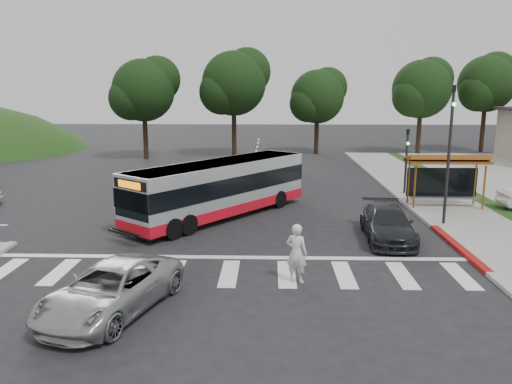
{
  "coord_description": "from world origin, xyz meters",
  "views": [
    {
      "loc": [
        1.39,
        -21.43,
        6.32
      ],
      "look_at": [
        0.76,
        1.35,
        1.6
      ],
      "focal_mm": 35.0,
      "sensor_mm": 36.0,
      "label": 1
    }
  ],
  "objects_px": {
    "silver_suv_south": "(111,289)",
    "transit_bus": "(220,190)",
    "pedestrian": "(297,253)",
    "dark_sedan": "(387,224)"
  },
  "relations": [
    {
      "from": "silver_suv_south",
      "to": "transit_bus",
      "type": "bearing_deg",
      "value": 97.18
    },
    {
      "from": "pedestrian",
      "to": "dark_sedan",
      "type": "height_order",
      "value": "pedestrian"
    },
    {
      "from": "transit_bus",
      "to": "silver_suv_south",
      "type": "distance_m",
      "value": 11.23
    },
    {
      "from": "transit_bus",
      "to": "silver_suv_south",
      "type": "relative_size",
      "value": 2.14
    },
    {
      "from": "pedestrian",
      "to": "dark_sedan",
      "type": "bearing_deg",
      "value": -105.3
    },
    {
      "from": "dark_sedan",
      "to": "pedestrian",
      "type": "bearing_deg",
      "value": -126.76
    },
    {
      "from": "silver_suv_south",
      "to": "pedestrian",
      "type": "bearing_deg",
      "value": 42.14
    },
    {
      "from": "transit_bus",
      "to": "pedestrian",
      "type": "distance_m",
      "value": 9.2
    },
    {
      "from": "pedestrian",
      "to": "silver_suv_south",
      "type": "xyz_separation_m",
      "value": [
        -5.43,
        -2.45,
        -0.3
      ]
    },
    {
      "from": "pedestrian",
      "to": "dark_sedan",
      "type": "distance_m",
      "value": 6.4
    }
  ]
}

